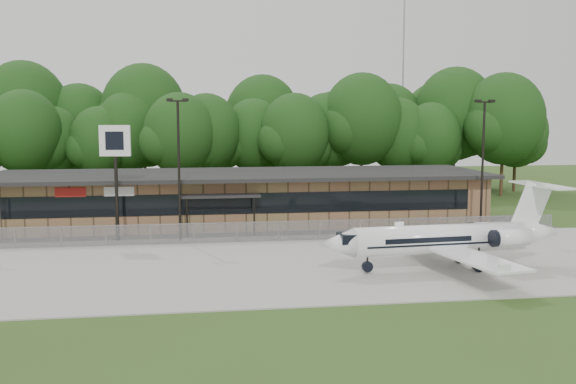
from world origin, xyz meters
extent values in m
plane|color=#354D1B|center=(0.00, 0.00, 0.00)|extent=(160.00, 160.00, 0.00)
cube|color=#9E9B93|center=(0.00, 8.00, 0.04)|extent=(64.00, 18.00, 0.08)
cube|color=#383835|center=(0.00, 19.50, 0.03)|extent=(50.00, 9.00, 0.06)
cube|color=brown|center=(0.00, 24.00, 2.00)|extent=(40.00, 10.00, 4.00)
cube|color=black|center=(0.00, 18.98, 2.30)|extent=(36.00, 0.08, 1.60)
cube|color=black|center=(0.00, 23.50, 4.15)|extent=(41.00, 11.50, 0.30)
cube|color=black|center=(-2.00, 18.40, 3.00)|extent=(6.00, 1.60, 0.20)
cube|color=maroon|center=(-13.00, 18.95, 3.40)|extent=(2.20, 0.06, 0.70)
cube|color=silver|center=(-9.50, 18.95, 3.40)|extent=(2.20, 0.06, 0.70)
cube|color=gray|center=(0.00, 15.00, 0.75)|extent=(46.00, 0.03, 1.50)
cube|color=gray|center=(0.00, 15.00, 1.50)|extent=(46.00, 0.04, 0.04)
cylinder|color=gray|center=(22.00, 48.00, 12.50)|extent=(0.20, 0.20, 25.00)
cylinder|color=black|center=(-5.00, 16.50, 5.00)|extent=(0.18, 0.18, 10.00)
cube|color=black|center=(-5.00, 16.50, 10.05)|extent=(1.20, 0.12, 0.12)
cube|color=black|center=(-5.55, 16.50, 10.12)|extent=(0.45, 0.30, 0.22)
cube|color=black|center=(-4.45, 16.50, 10.12)|extent=(0.45, 0.30, 0.22)
cylinder|color=black|center=(18.00, 16.50, 5.00)|extent=(0.18, 0.18, 10.00)
cube|color=black|center=(18.00, 16.50, 10.05)|extent=(1.20, 0.12, 0.12)
cube|color=black|center=(17.45, 16.50, 10.12)|extent=(0.45, 0.30, 0.22)
cube|color=black|center=(18.55, 16.50, 10.12)|extent=(0.45, 0.30, 0.22)
cylinder|color=white|center=(10.16, 5.21, 1.79)|extent=(10.63, 2.50, 1.69)
cone|color=white|center=(3.86, 4.71, 1.79)|extent=(2.23, 1.84, 1.69)
cone|color=white|center=(16.57, 5.71, 1.95)|extent=(2.44, 1.86, 1.69)
cube|color=white|center=(10.96, 1.78, 1.32)|extent=(2.80, 6.48, 0.13)
cube|color=white|center=(10.42, 8.71, 1.32)|extent=(2.80, 6.48, 0.13)
cylinder|color=white|center=(14.05, 4.19, 1.95)|extent=(2.38, 1.13, 0.95)
cylinder|color=white|center=(13.84, 6.81, 1.95)|extent=(2.38, 1.13, 0.95)
cube|color=white|center=(16.04, 5.67, 3.48)|extent=(2.59, 0.35, 3.17)
cube|color=white|center=(16.67, 5.72, 4.79)|extent=(1.74, 4.94, 0.11)
cube|color=black|center=(4.60, 4.77, 2.09)|extent=(1.15, 1.34, 0.53)
cube|color=black|center=(12.05, 5.35, 0.37)|extent=(1.04, 2.59, 0.74)
cylinder|color=black|center=(5.75, 4.86, 0.37)|extent=(0.68, 0.68, 0.23)
cylinder|color=black|center=(-9.43, 16.80, 3.98)|extent=(0.27, 0.27, 7.96)
cube|color=silver|center=(-9.43, 16.80, 7.26)|extent=(2.20, 0.55, 2.19)
cube|color=black|center=(-9.45, 16.67, 7.26)|extent=(1.29, 0.22, 1.29)
camera|label=1|loc=(-3.94, -29.86, 8.97)|focal=40.00mm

